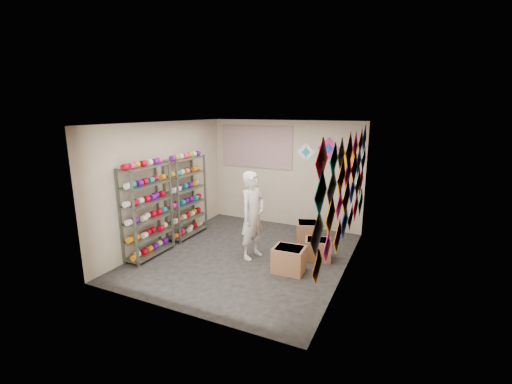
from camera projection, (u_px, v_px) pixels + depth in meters
The scene contains 12 objects.
ground at pixel (246, 255), 7.11m from camera, with size 4.50×4.50×0.00m, color black.
room_walls at pixel (245, 178), 6.73m from camera, with size 4.50×4.50×4.50m.
shelf_rack_front at pixel (147, 212), 6.87m from camera, with size 0.40×1.10×1.90m, color #4C5147.
shelf_rack_back at pixel (186, 197), 8.02m from camera, with size 0.40×1.10×1.90m, color #4C5147.
string_spools at pixel (168, 200), 7.42m from camera, with size 0.12×2.36×0.12m.
kite_wall_display at pixel (348, 186), 6.02m from camera, with size 0.06×4.33×2.06m.
back_wall_kites at pixel (330, 153), 8.16m from camera, with size 1.57×0.02×0.77m.
poster at pixel (256, 147), 8.93m from camera, with size 2.00×0.01×1.10m, color #564CA4.
shopkeeper at pixel (253, 215), 6.84m from camera, with size 0.55×0.72×1.78m, color beige.
carton_a at pixel (289, 259), 6.36m from camera, with size 0.57×0.47×0.47m, color #8B5E3D.
carton_b at pixel (318, 249), 6.89m from camera, with size 0.51×0.42×0.42m, color #8B5E3D.
carton_c at pixel (307, 232), 7.83m from camera, with size 0.48×0.52×0.46m, color #8B5E3D.
Camera 1 is at (3.00, -5.89, 2.95)m, focal length 24.00 mm.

